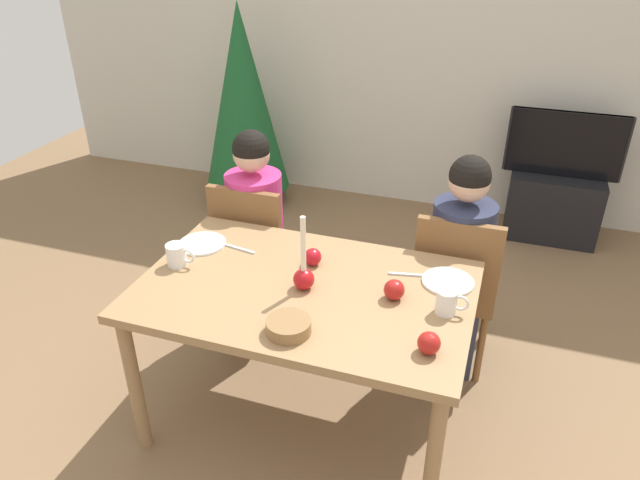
{
  "coord_description": "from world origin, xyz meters",
  "views": [
    {
      "loc": [
        0.73,
        -1.94,
        2.14
      ],
      "look_at": [
        0.0,
        0.2,
        0.87
      ],
      "focal_mm": 33.22,
      "sensor_mm": 36.0,
      "label": 1
    }
  ],
  "objects_px": {
    "chair_right": "(455,283)",
    "apple_near_candle": "(429,343)",
    "mug_left": "(177,255)",
    "person_left_child": "(256,236)",
    "christmas_tree": "(243,99)",
    "apple_by_right_mug": "(394,290)",
    "person_right_child": "(458,270)",
    "tv": "(565,144)",
    "apple_by_left_plate": "(313,257)",
    "mug_right": "(447,302)",
    "tv_stand": "(552,205)",
    "plate_right": "(448,282)",
    "dining_table": "(305,303)",
    "chair_left": "(254,247)",
    "candle_centerpiece": "(304,274)",
    "plate_left": "(202,244)",
    "bowl_walnuts": "(289,326)"
  },
  "relations": [
    {
      "from": "chair_right",
      "to": "apple_near_candle",
      "type": "relative_size",
      "value": 10.67
    },
    {
      "from": "mug_right",
      "to": "tv_stand",
      "type": "bearing_deg",
      "value": 77.77
    },
    {
      "from": "plate_left",
      "to": "bowl_walnuts",
      "type": "xyz_separation_m",
      "value": [
        0.63,
        -0.48,
        0.02
      ]
    },
    {
      "from": "chair_right",
      "to": "plate_right",
      "type": "bearing_deg",
      "value": -91.31
    },
    {
      "from": "christmas_tree",
      "to": "apple_by_right_mug",
      "type": "height_order",
      "value": "christmas_tree"
    },
    {
      "from": "person_left_child",
      "to": "apple_near_candle",
      "type": "height_order",
      "value": "person_left_child"
    },
    {
      "from": "tv_stand",
      "to": "bowl_walnuts",
      "type": "bearing_deg",
      "value": -111.75
    },
    {
      "from": "plate_right",
      "to": "apple_near_candle",
      "type": "xyz_separation_m",
      "value": [
        -0.0,
        -0.48,
        0.04
      ]
    },
    {
      "from": "apple_near_candle",
      "to": "bowl_walnuts",
      "type": "bearing_deg",
      "value": -174.27
    },
    {
      "from": "tv_stand",
      "to": "mug_left",
      "type": "xyz_separation_m",
      "value": [
        -1.68,
        -2.32,
        0.56
      ]
    },
    {
      "from": "tv_stand",
      "to": "apple_by_left_plate",
      "type": "bearing_deg",
      "value": -117.7
    },
    {
      "from": "candle_centerpiece",
      "to": "plate_right",
      "type": "distance_m",
      "value": 0.62
    },
    {
      "from": "chair_left",
      "to": "tv",
      "type": "distance_m",
      "value": 2.34
    },
    {
      "from": "chair_right",
      "to": "mug_left",
      "type": "distance_m",
      "value": 1.35
    },
    {
      "from": "mug_right",
      "to": "apple_near_candle",
      "type": "relative_size",
      "value": 1.54
    },
    {
      "from": "person_right_child",
      "to": "apple_near_candle",
      "type": "height_order",
      "value": "person_right_child"
    },
    {
      "from": "dining_table",
      "to": "apple_by_right_mug",
      "type": "bearing_deg",
      "value": 5.69
    },
    {
      "from": "chair_right",
      "to": "person_left_child",
      "type": "bearing_deg",
      "value": 178.3
    },
    {
      "from": "chair_right",
      "to": "tv",
      "type": "relative_size",
      "value": 1.14
    },
    {
      "from": "tv",
      "to": "apple_by_left_plate",
      "type": "height_order",
      "value": "tv"
    },
    {
      "from": "apple_near_candle",
      "to": "person_right_child",
      "type": "bearing_deg",
      "value": 89.27
    },
    {
      "from": "mug_right",
      "to": "apple_near_candle",
      "type": "bearing_deg",
      "value": -95.82
    },
    {
      "from": "person_right_child",
      "to": "mug_right",
      "type": "height_order",
      "value": "person_right_child"
    },
    {
      "from": "plate_left",
      "to": "christmas_tree",
      "type": "bearing_deg",
      "value": 109.75
    },
    {
      "from": "candle_centerpiece",
      "to": "plate_left",
      "type": "bearing_deg",
      "value": 161.94
    },
    {
      "from": "plate_left",
      "to": "apple_near_candle",
      "type": "height_order",
      "value": "apple_near_candle"
    },
    {
      "from": "christmas_tree",
      "to": "candle_centerpiece",
      "type": "bearing_deg",
      "value": -59.04
    },
    {
      "from": "dining_table",
      "to": "mug_right",
      "type": "xyz_separation_m",
      "value": [
        0.59,
        0.01,
        0.13
      ]
    },
    {
      "from": "plate_right",
      "to": "apple_by_left_plate",
      "type": "distance_m",
      "value": 0.59
    },
    {
      "from": "tv_stand",
      "to": "chair_left",
      "type": "bearing_deg",
      "value": -133.48
    },
    {
      "from": "person_left_child",
      "to": "person_right_child",
      "type": "relative_size",
      "value": 1.0
    },
    {
      "from": "chair_right",
      "to": "mug_right",
      "type": "distance_m",
      "value": 0.66
    },
    {
      "from": "candle_centerpiece",
      "to": "apple_by_left_plate",
      "type": "height_order",
      "value": "candle_centerpiece"
    },
    {
      "from": "chair_right",
      "to": "person_left_child",
      "type": "height_order",
      "value": "person_left_child"
    },
    {
      "from": "candle_centerpiece",
      "to": "christmas_tree",
      "type": "bearing_deg",
      "value": 120.96
    },
    {
      "from": "person_left_child",
      "to": "candle_centerpiece",
      "type": "height_order",
      "value": "person_left_child"
    },
    {
      "from": "dining_table",
      "to": "chair_right",
      "type": "xyz_separation_m",
      "value": [
        0.57,
        0.61,
        -0.15
      ]
    },
    {
      "from": "bowl_walnuts",
      "to": "apple_near_candle",
      "type": "height_order",
      "value": "apple_near_candle"
    },
    {
      "from": "tv",
      "to": "candle_centerpiece",
      "type": "relative_size",
      "value": 2.35
    },
    {
      "from": "chair_right",
      "to": "tv",
      "type": "xyz_separation_m",
      "value": [
        0.51,
        1.69,
        0.2
      ]
    },
    {
      "from": "dining_table",
      "to": "tv_stand",
      "type": "distance_m",
      "value": 2.58
    },
    {
      "from": "apple_by_left_plate",
      "to": "apple_by_right_mug",
      "type": "relative_size",
      "value": 0.91
    },
    {
      "from": "dining_table",
      "to": "person_left_child",
      "type": "bearing_deg",
      "value": 129.05
    },
    {
      "from": "mug_left",
      "to": "plate_right",
      "type": "bearing_deg",
      "value": 11.75
    },
    {
      "from": "chair_left",
      "to": "apple_near_candle",
      "type": "relative_size",
      "value": 10.67
    },
    {
      "from": "person_left_child",
      "to": "person_right_child",
      "type": "height_order",
      "value": "same"
    },
    {
      "from": "person_right_child",
      "to": "plate_right",
      "type": "height_order",
      "value": "person_right_child"
    },
    {
      "from": "dining_table",
      "to": "apple_near_candle",
      "type": "xyz_separation_m",
      "value": [
        0.56,
        -0.25,
        0.13
      ]
    },
    {
      "from": "person_right_child",
      "to": "mug_left",
      "type": "xyz_separation_m",
      "value": [
        -1.17,
        -0.66,
        0.23
      ]
    },
    {
      "from": "dining_table",
      "to": "chair_right",
      "type": "relative_size",
      "value": 1.56
    }
  ]
}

